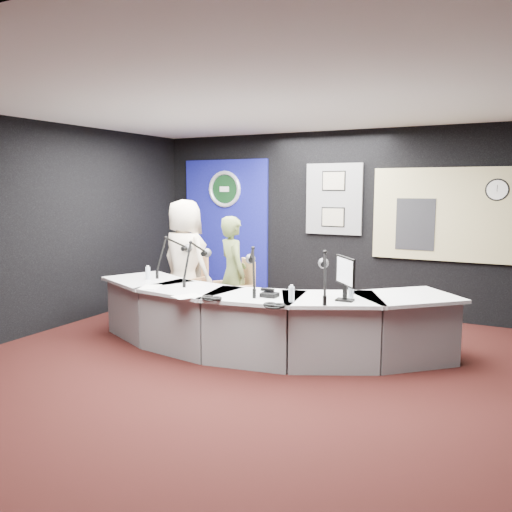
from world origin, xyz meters
The scene contains 31 objects.
ground centered at (0.00, 0.00, 0.00)m, with size 6.00×6.00×0.00m, color black.
ceiling centered at (0.00, 0.00, 2.80)m, with size 6.00×6.00×0.02m, color silver.
wall_back centered at (0.00, 3.00, 1.40)m, with size 6.00×0.02×2.80m, color black.
wall_left centered at (-3.00, 0.00, 1.40)m, with size 0.02×6.00×2.80m, color black.
broadcast_desk centered at (-0.05, 0.55, 0.38)m, with size 4.50×1.90×0.75m, color silver, non-canonical shape.
backdrop_panel centered at (-1.90, 2.97, 1.25)m, with size 1.60×0.05×2.30m, color navy.
agency_seal centered at (-1.90, 2.93, 1.90)m, with size 0.63×0.63×0.07m, color silver.
seal_center centered at (-1.90, 2.94, 1.90)m, with size 0.48×0.48×0.01m, color black.
pinboard centered at (0.05, 2.97, 1.75)m, with size 0.90×0.04×1.10m, color slate.
framed_photo_upper centered at (0.05, 2.94, 2.03)m, with size 0.34×0.02×0.27m, color gray.
framed_photo_lower centered at (0.05, 2.94, 1.47)m, with size 0.34×0.02×0.27m, color gray.
booth_window_frame centered at (1.75, 2.97, 1.55)m, with size 2.12×0.06×1.32m, color tan.
booth_glow centered at (1.75, 2.96, 1.55)m, with size 2.00×0.02×1.20m, color #D5C087.
equipment_rack centered at (1.30, 2.94, 1.40)m, with size 0.55×0.02×0.75m, color black.
wall_clock centered at (2.35, 2.94, 1.90)m, with size 0.28×0.28×0.01m, color white.
armchair_left centered at (-1.62, 1.33, 0.48)m, with size 0.54×0.54×0.95m, color tan, non-canonical shape.
armchair_right centered at (-0.75, 1.20, 0.47)m, with size 0.53×0.53×0.94m, color tan, non-canonical shape.
draped_jacket centered at (-1.70, 1.57, 0.62)m, with size 0.50×0.10×0.70m, color #666056.
person_man centered at (-1.62, 1.33, 0.88)m, with size 0.86×0.56×1.76m, color #F2DEC2.
person_woman centered at (-0.75, 1.20, 0.78)m, with size 0.57×0.37×1.55m, color #576334.
computer_monitor centered at (1.06, 0.39, 1.07)m, with size 0.39×0.02×0.27m, color black.
desk_phone centered at (0.27, 0.21, 0.78)m, with size 0.18×0.14×0.04m, color black.
headphones_near centered at (0.52, -0.19, 0.77)m, with size 0.23×0.23×0.04m, color black.
headphones_far centered at (-0.22, -0.20, 0.77)m, with size 0.19×0.19×0.03m, color black.
paper_stack centered at (-1.24, 0.05, 0.75)m, with size 0.21×0.30×0.00m, color white.
notepad centered at (-0.54, -0.18, 0.75)m, with size 0.21×0.30×0.00m, color white.
boom_mic_a centered at (-1.49, 0.86, 1.05)m, with size 0.19×0.74×0.60m, color black, non-canonical shape.
boom_mic_b centered at (-0.91, 0.54, 1.05)m, with size 0.19×0.74×0.60m, color black, non-canonical shape.
boom_mic_c centered at (-0.01, 0.34, 1.05)m, with size 0.45×0.65×0.60m, color black, non-canonical shape.
boom_mic_d centered at (0.83, 0.39, 1.05)m, with size 0.35×0.70×0.60m, color black, non-canonical shape.
water_bottles centered at (-0.27, 0.33, 0.84)m, with size 2.74×0.53×0.18m, color silver, non-canonical shape.
Camera 1 is at (2.63, -4.72, 1.94)m, focal length 36.00 mm.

